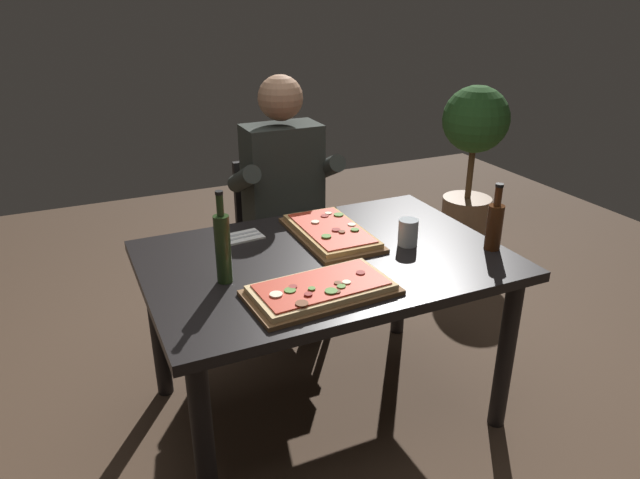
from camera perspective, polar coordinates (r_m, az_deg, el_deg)
ground_plane at (r=2.70m, az=0.46°, el=-15.97°), size 6.40×6.40×0.00m
dining_table at (r=2.34m, az=0.51°, el=-3.71°), size 1.40×0.96×0.74m
pizza_rectangular_front at (r=2.01m, az=0.13°, el=-4.91°), size 0.53×0.30×0.05m
pizza_rectangular_left at (r=2.47m, az=1.06°, el=0.73°), size 0.29×0.50×0.05m
wine_bottle_dark at (r=2.42m, az=16.68°, el=1.42°), size 0.06×0.06×0.28m
oil_bottle_amber at (r=2.07m, az=-9.47°, el=-0.66°), size 0.06×0.06×0.34m
tumbler_near_camera at (r=2.40m, az=8.58°, el=0.55°), size 0.08×0.08×0.11m
napkin_cutlery_set at (r=2.48m, az=-7.76°, el=0.24°), size 0.19×0.13×0.01m
diner_chair at (r=3.17m, az=-4.02°, el=0.66°), size 0.44×0.44×0.87m
seated_diner at (r=2.97m, az=-3.33°, el=4.39°), size 0.53×0.41×1.33m
potted_plant_corner at (r=4.29m, az=14.71°, el=8.71°), size 0.46×0.46×1.10m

